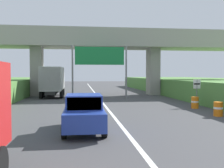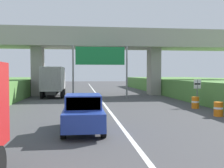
{
  "view_description": "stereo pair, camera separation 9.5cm",
  "coord_description": "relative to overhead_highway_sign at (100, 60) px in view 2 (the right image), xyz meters",
  "views": [
    {
      "loc": [
        -2.07,
        2.57,
        2.63
      ],
      "look_at": [
        0.0,
        19.36,
        2.0
      ],
      "focal_mm": 41.67,
      "sensor_mm": 36.0,
      "label": 1
    },
    {
      "loc": [
        -1.98,
        2.56,
        2.63
      ],
      "look_at": [
        0.0,
        19.36,
        2.0
      ],
      "focal_mm": 41.67,
      "sensor_mm": 36.0,
      "label": 2
    }
  ],
  "objects": [
    {
      "name": "car_blue",
      "position": [
        -1.9,
        -15.55,
        -3.34
      ],
      "size": [
        1.86,
        4.1,
        1.72
      ],
      "color": "#233D9E",
      "rests_on": "ground"
    },
    {
      "name": "construction_barrel_3",
      "position": [
        6.54,
        -12.17,
        -3.74
      ],
      "size": [
        0.57,
        0.57,
        0.9
      ],
      "color": "orange",
      "rests_on": "ground"
    },
    {
      "name": "overpass_bridge",
      "position": [
        0.0,
        5.17,
        1.99
      ],
      "size": [
        40.0,
        4.8,
        8.14
      ],
      "color": "#9E998E",
      "rests_on": "ground"
    },
    {
      "name": "truck_white",
      "position": [
        -5.18,
        3.47,
        -2.26
      ],
      "size": [
        2.44,
        7.3,
        3.44
      ],
      "color": "black",
      "rests_on": "ground"
    },
    {
      "name": "lane_centre_stripe",
      "position": [
        0.0,
        -1.87,
        -4.19
      ],
      "size": [
        0.2,
        96.32,
        0.01
      ],
      "primitive_type": "cube",
      "color": "white",
      "rests_on": "ground"
    },
    {
      "name": "speed_limit_sign",
      "position": [
        7.4,
        -7.31,
        -2.72
      ],
      "size": [
        0.6,
        0.08,
        2.23
      ],
      "color": "slate",
      "rests_on": "ground"
    },
    {
      "name": "construction_barrel_4",
      "position": [
        6.74,
        -8.41,
        -3.74
      ],
      "size": [
        0.57,
        0.57,
        0.9
      ],
      "color": "orange",
      "rests_on": "ground"
    },
    {
      "name": "overhead_highway_sign",
      "position": [
        0.0,
        0.0,
        0.0
      ],
      "size": [
        5.88,
        0.18,
        5.64
      ],
      "color": "slate",
      "rests_on": "ground"
    }
  ]
}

